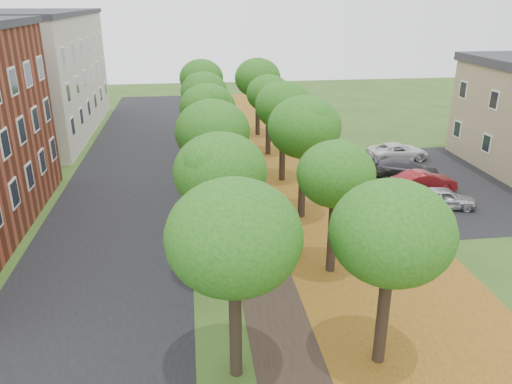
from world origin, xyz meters
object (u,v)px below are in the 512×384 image
object	(u,v)px
car_silver	(444,198)
car_grey	(406,168)
bench	(286,245)
car_red	(424,182)
car_white	(398,151)

from	to	relation	value
car_silver	car_grey	size ratio (longest dim) A/B	0.82
bench	car_red	world-z (taller)	car_red
car_silver	car_red	size ratio (longest dim) A/B	0.90
car_silver	car_white	size ratio (longest dim) A/B	0.80
bench	car_silver	bearing A→B (deg)	-72.91
car_grey	car_white	xyz separation A→B (m)	(1.07, 3.92, -0.01)
car_grey	car_white	bearing A→B (deg)	4.53
car_red	bench	bearing A→B (deg)	118.56
car_white	bench	bearing A→B (deg)	136.94
car_red	car_white	world-z (taller)	car_red
car_grey	car_white	distance (m)	4.07
car_red	car_white	distance (m)	6.74
car_silver	bench	bearing A→B (deg)	123.82
car_silver	car_white	distance (m)	9.28
bench	car_grey	bearing A→B (deg)	-52.41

